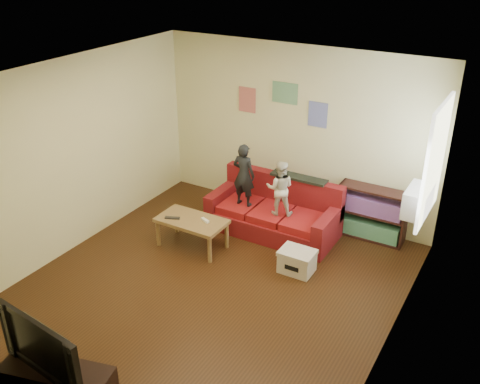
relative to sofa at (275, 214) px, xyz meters
The scene contains 16 objects.
room_shell 2.07m from the sofa, 91.51° to the right, with size 4.52×5.02×2.72m.
sofa is the anchor object (origin of this frame).
child_a 0.77m from the sofa, 159.83° to the right, with size 0.35×0.23×0.97m, color black.
child_b 0.58m from the sofa, 48.29° to the right, with size 0.40×0.31×0.83m, color beige.
coffee_table 1.31m from the sofa, 128.71° to the right, with size 0.99×0.55×0.45m.
remote 1.57m from the sofa, 133.12° to the right, with size 0.22×0.05×0.02m, color black.
game_controller 1.16m from the sofa, 122.48° to the right, with size 0.15×0.04×0.03m, color white.
bookshelf 1.43m from the sofa, 21.67° to the left, with size 1.01×0.30×0.81m.
window 2.56m from the sofa, ahead, with size 0.04×1.08×1.48m, color white.
ac_unit 2.21m from the sofa, ahead, with size 0.28×0.55×0.35m, color #B7B2A3.
artwork_left 1.86m from the sofa, 141.54° to the left, with size 0.30×0.01×0.40m, color #D87266.
artwork_center 1.83m from the sofa, 109.10° to the left, with size 0.42×0.01×0.32m, color #72B27F.
artwork_right 1.61m from the sofa, 66.93° to the left, with size 0.30×0.01×0.38m, color #727FCC.
file_box 1.14m from the sofa, 47.85° to the right, with size 0.47×0.35×0.32m.
television 4.06m from the sofa, 94.22° to the right, with size 1.11×0.15×0.64m, color black.
tissue 0.73m from the sofa, 31.78° to the right, with size 0.09×0.09×0.09m, color silver.
Camera 1 is at (3.18, -4.66, 4.14)m, focal length 40.00 mm.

